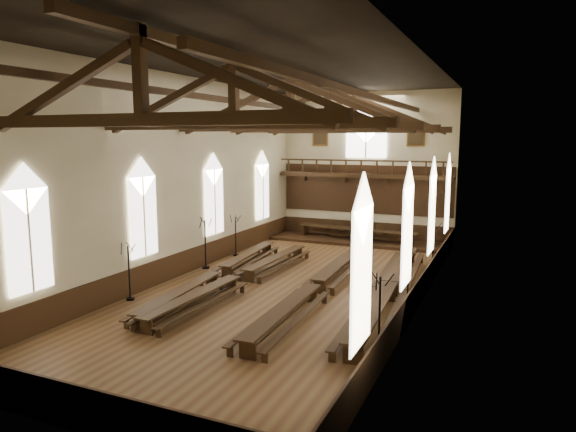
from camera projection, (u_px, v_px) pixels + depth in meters
name	position (u px, v px, depth m)	size (l,w,h in m)	color
ground	(290.00, 287.00, 23.97)	(26.00, 26.00, 0.00)	brown
room_walls	(290.00, 148.00, 23.01)	(26.00, 26.00, 26.00)	beige
wainscot_band	(290.00, 275.00, 23.88)	(12.00, 26.00, 1.20)	#382210
side_windows	(290.00, 208.00, 23.41)	(11.85, 19.80, 4.50)	white
end_window	(366.00, 134.00, 34.56)	(2.80, 0.12, 3.80)	white
minstrels_gallery	(364.00, 183.00, 34.85)	(11.80, 1.24, 3.70)	#362111
portraits	(366.00, 135.00, 34.58)	(7.75, 0.09, 1.45)	brown
roof_trusses	(290.00, 108.00, 22.74)	(11.70, 25.70, 2.80)	#362111
refectory_row_a	(219.00, 272.00, 24.75)	(2.03, 13.90, 0.68)	#362111
refectory_row_b	(241.00, 277.00, 24.01)	(1.54, 13.78, 0.68)	#362111
refectory_row_c	(315.00, 286.00, 22.33)	(1.76, 14.26, 0.73)	#362111
refectory_row_d	(389.00, 286.00, 22.25)	(2.07, 14.83, 0.79)	#362111
dais	(356.00, 241.00, 34.33)	(11.40, 2.86, 0.19)	#382210
high_table	(356.00, 230.00, 34.22)	(8.29, 1.73, 0.77)	#362111
high_chairs	(359.00, 230.00, 34.96)	(4.94, 0.45, 0.94)	#362111
candelabrum_left_near	(130.00, 283.00, 21.99)	(0.71, 0.77, 2.53)	black
candelabrum_left_mid	(206.00, 253.00, 27.37)	(0.84, 0.80, 2.79)	black
candelabrum_left_far	(236.00, 243.00, 30.34)	(0.74, 0.73, 2.47)	black
candelabrum_right_near	(379.00, 327.00, 16.72)	(0.79, 0.78, 2.65)	black
candelabrum_right_mid	(408.00, 289.00, 21.16)	(0.74, 0.70, 2.45)	black
candelabrum_right_far	(433.00, 253.00, 27.58)	(0.68, 0.78, 2.54)	black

